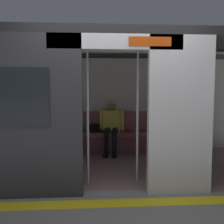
{
  "coord_description": "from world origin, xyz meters",
  "views": [
    {
      "loc": [
        0.28,
        3.46,
        1.45
      ],
      "look_at": [
        -0.04,
        -1.32,
        1.02
      ],
      "focal_mm": 41.35,
      "sensor_mm": 36.0,
      "label": 1
    }
  ],
  "objects_px": {
    "handbag": "(94,128)",
    "grab_pole_door": "(88,114)",
    "person_seated": "(111,123)",
    "train_car": "(107,85)",
    "bench_seat": "(107,137)",
    "book": "(130,131)",
    "grab_pole_far": "(138,114)"
  },
  "relations": [
    {
      "from": "handbag",
      "to": "book",
      "type": "bearing_deg",
      "value": -179.71
    },
    {
      "from": "person_seated",
      "to": "grab_pole_door",
      "type": "height_order",
      "value": "grab_pole_door"
    },
    {
      "from": "train_car",
      "to": "handbag",
      "type": "relative_size",
      "value": 24.62
    },
    {
      "from": "train_car",
      "to": "bench_seat",
      "type": "bearing_deg",
      "value": -92.7
    },
    {
      "from": "grab_pole_door",
      "to": "grab_pole_far",
      "type": "relative_size",
      "value": 1.0
    },
    {
      "from": "bench_seat",
      "to": "grab_pole_far",
      "type": "distance_m",
      "value": 2.04
    },
    {
      "from": "handbag",
      "to": "person_seated",
      "type": "bearing_deg",
      "value": 163.46
    },
    {
      "from": "handbag",
      "to": "grab_pole_far",
      "type": "distance_m",
      "value": 2.12
    },
    {
      "from": "grab_pole_far",
      "to": "book",
      "type": "bearing_deg",
      "value": -94.48
    },
    {
      "from": "book",
      "to": "grab_pole_door",
      "type": "height_order",
      "value": "grab_pole_door"
    },
    {
      "from": "handbag",
      "to": "grab_pole_far",
      "type": "relative_size",
      "value": 0.12
    },
    {
      "from": "bench_seat",
      "to": "book",
      "type": "bearing_deg",
      "value": -172.53
    },
    {
      "from": "train_car",
      "to": "grab_pole_far",
      "type": "relative_size",
      "value": 2.98
    },
    {
      "from": "handbag",
      "to": "book",
      "type": "relative_size",
      "value": 1.18
    },
    {
      "from": "train_car",
      "to": "book",
      "type": "bearing_deg",
      "value": -116.68
    },
    {
      "from": "train_car",
      "to": "grab_pole_far",
      "type": "xyz_separation_m",
      "value": [
        -0.44,
        0.77,
        -0.45
      ]
    },
    {
      "from": "person_seated",
      "to": "book",
      "type": "distance_m",
      "value": 0.5
    },
    {
      "from": "bench_seat",
      "to": "train_car",
      "type": "bearing_deg",
      "value": 87.3
    },
    {
      "from": "handbag",
      "to": "grab_pole_door",
      "type": "xyz_separation_m",
      "value": [
        0.09,
        2.02,
        0.51
      ]
    },
    {
      "from": "bench_seat",
      "to": "person_seated",
      "type": "relative_size",
      "value": 2.32
    },
    {
      "from": "train_car",
      "to": "bench_seat",
      "type": "distance_m",
      "value": 1.6
    },
    {
      "from": "grab_pole_door",
      "to": "grab_pole_far",
      "type": "bearing_deg",
      "value": -174.24
    },
    {
      "from": "bench_seat",
      "to": "grab_pole_door",
      "type": "distance_m",
      "value": 2.11
    },
    {
      "from": "train_car",
      "to": "book",
      "type": "relative_size",
      "value": 29.09
    },
    {
      "from": "grab_pole_door",
      "to": "bench_seat",
      "type": "bearing_deg",
      "value": -101.13
    },
    {
      "from": "bench_seat",
      "to": "handbag",
      "type": "distance_m",
      "value": 0.36
    },
    {
      "from": "grab_pole_far",
      "to": "grab_pole_door",
      "type": "bearing_deg",
      "value": 5.76
    },
    {
      "from": "handbag",
      "to": "grab_pole_far",
      "type": "height_order",
      "value": "grab_pole_far"
    },
    {
      "from": "handbag",
      "to": "book",
      "type": "xyz_separation_m",
      "value": [
        -0.83,
        -0.0,
        -0.07
      ]
    },
    {
      "from": "bench_seat",
      "to": "book",
      "type": "distance_m",
      "value": 0.56
    },
    {
      "from": "person_seated",
      "to": "grab_pole_door",
      "type": "bearing_deg",
      "value": 75.74
    },
    {
      "from": "bench_seat",
      "to": "grab_pole_far",
      "type": "relative_size",
      "value": 1.3
    }
  ]
}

